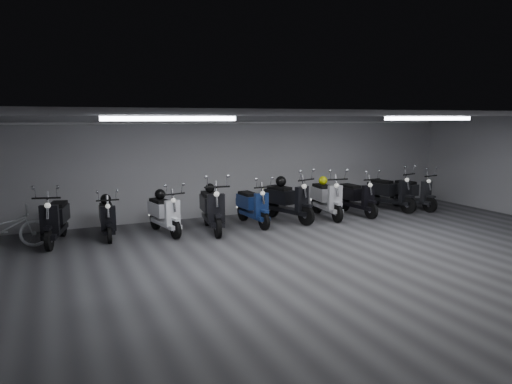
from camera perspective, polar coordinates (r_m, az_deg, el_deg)
name	(u,v)px	position (r m, az deg, el deg)	size (l,w,h in m)	color
floor	(341,262)	(9.23, 10.32, -8.47)	(14.00, 10.00, 0.01)	#3B3B3E
ceiling	(345,115)	(8.81, 10.84, 9.26)	(14.00, 10.00, 0.01)	gray
back_wall	(242,166)	(13.30, -1.75, 3.23)	(14.00, 0.01, 2.80)	#A2A2A5
fluor_strip_left	(171,119)	(8.48, -10.40, 8.84)	(2.40, 0.18, 0.08)	white
fluor_strip_right	(429,118)	(11.49, 20.42, 8.45)	(2.40, 0.18, 0.08)	white
conduit	(243,123)	(13.15, -1.64, 8.49)	(0.05, 0.05, 13.60)	white
scooter_0	(55,213)	(11.14, -23.44, -2.33)	(0.62, 1.87, 1.39)	black
scooter_1	(107,212)	(11.25, -17.80, -2.38)	(0.54, 1.62, 1.21)	black
scooter_2	(165,207)	(11.28, -11.14, -1.85)	(0.58, 1.74, 1.30)	white
scooter_3	(212,202)	(11.33, -5.41, -1.19)	(0.66, 1.99, 1.48)	black
scooter_4	(253,200)	(11.97, -0.37, -0.97)	(0.59, 1.78, 1.33)	navy
scooter_5	(288,194)	(12.45, 3.95, -0.27)	(0.66, 1.98, 1.47)	black
scooter_6	(327,192)	(13.03, 8.69, -0.03)	(0.64, 1.92, 1.43)	silver
scooter_7	(357,192)	(13.55, 12.29, 0.06)	(0.61, 1.82, 1.36)	black
scooter_8	(390,187)	(14.48, 16.12, 0.61)	(0.64, 1.91, 1.42)	black
scooter_9	(414,187)	(14.87, 18.74, 0.54)	(0.60, 1.80, 1.34)	black
bicycle	(3,224)	(11.09, -28.60, -3.45)	(0.61, 1.73, 1.12)	silver
helmet_0	(281,181)	(12.59, 3.06, 1.32)	(0.29, 0.29, 0.29)	black
helmet_1	(160,194)	(11.45, -11.68, -0.27)	(0.26, 0.26, 0.26)	black
helmet_2	(106,199)	(11.42, -17.93, -0.85)	(0.25, 0.25, 0.25)	black
helmet_3	(210,188)	(11.55, -5.68, 0.49)	(0.23, 0.23, 0.23)	black
helmet_4	(323,181)	(13.22, 8.21, 1.40)	(0.25, 0.25, 0.25)	#D9E70D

